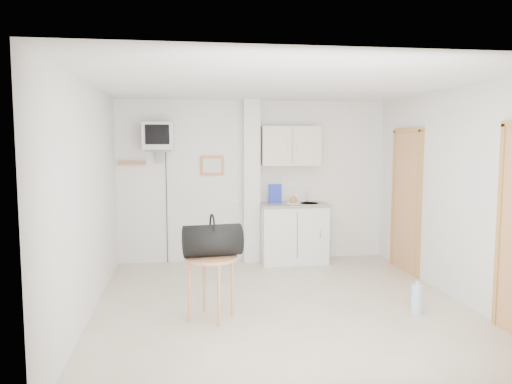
{
  "coord_description": "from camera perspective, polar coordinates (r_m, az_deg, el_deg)",
  "views": [
    {
      "loc": [
        -1.09,
        -5.47,
        1.89
      ],
      "look_at": [
        -0.2,
        0.6,
        1.25
      ],
      "focal_mm": 35.0,
      "sensor_mm": 36.0,
      "label": 1
    }
  ],
  "objects": [
    {
      "name": "water_bottle",
      "position": [
        5.85,
        17.89,
        -11.54
      ],
      "size": [
        0.12,
        0.12,
        0.35
      ],
      "color": "#B0D9F6",
      "rests_on": "ground"
    },
    {
      "name": "ground",
      "position": [
        5.89,
        2.89,
        -12.78
      ],
      "size": [
        4.5,
        4.5,
        0.0
      ],
      "primitive_type": "plane",
      "color": "#BBAD95",
      "rests_on": "ground"
    },
    {
      "name": "duffel_bag",
      "position": [
        5.3,
        -5.01,
        -5.5
      ],
      "size": [
        0.64,
        0.41,
        0.45
      ],
      "rotation": [
        0.0,
        0.0,
        0.13
      ],
      "color": "black",
      "rests_on": "round_table"
    },
    {
      "name": "crt_television",
      "position": [
        7.5,
        -11.13,
        6.2
      ],
      "size": [
        0.44,
        0.45,
        2.15
      ],
      "color": "slate",
      "rests_on": "ground"
    },
    {
      "name": "room_envelope",
      "position": [
        5.72,
        5.15,
        2.41
      ],
      "size": [
        4.24,
        4.54,
        2.55
      ],
      "color": "white",
      "rests_on": "ground"
    },
    {
      "name": "kitchenette",
      "position": [
        7.73,
        4.19,
        -2.13
      ],
      "size": [
        1.03,
        0.58,
        2.1
      ],
      "color": "white",
      "rests_on": "ground"
    },
    {
      "name": "round_table",
      "position": [
        5.32,
        -5.15,
        -8.46
      ],
      "size": [
        0.56,
        0.56,
        0.67
      ],
      "rotation": [
        0.0,
        0.0,
        0.27
      ],
      "color": "tan",
      "rests_on": "ground"
    }
  ]
}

